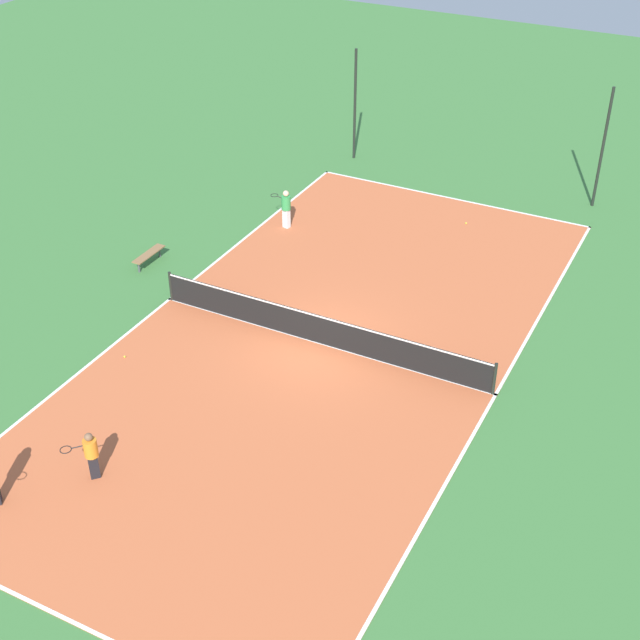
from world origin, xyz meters
TOP-DOWN VIEW (x-y plane):
  - ground_plane at (0.00, 0.00)m, footprint 80.00×80.00m
  - court_surface at (0.00, 0.00)m, footprint 11.71×24.02m
  - tennis_net at (0.00, 0.00)m, footprint 11.51×0.10m
  - bench at (-7.87, 1.68)m, footprint 0.36×1.56m
  - player_far_green at (-4.83, 6.51)m, footprint 0.98×0.52m
  - player_center_orange at (-2.44, -8.11)m, footprint 0.88×0.91m
  - tennis_ball_near_net at (-5.04, -3.48)m, footprint 0.07×0.07m
  - tennis_ball_midcourt at (1.37, 9.99)m, footprint 0.07×0.07m
  - tennis_ball_right_alley at (4.68, 0.92)m, footprint 0.07×0.07m
  - tennis_ball_far_baseline at (1.18, 0.32)m, footprint 0.07×0.07m
  - fence_post_back_left at (-5.44, 13.99)m, footprint 0.12×0.12m
  - fence_post_back_right at (5.44, 13.99)m, footprint 0.12×0.12m

SIDE VIEW (x-z plane):
  - ground_plane at x=0.00m, z-range 0.00..0.00m
  - court_surface at x=0.00m, z-range 0.00..0.02m
  - tennis_ball_near_net at x=-5.04m, z-range 0.02..0.09m
  - tennis_ball_midcourt at x=1.37m, z-range 0.02..0.09m
  - tennis_ball_right_alley at x=4.68m, z-range 0.02..0.09m
  - tennis_ball_far_baseline at x=1.18m, z-range 0.02..0.09m
  - bench at x=-7.87m, z-range 0.16..0.61m
  - tennis_net at x=0.00m, z-range 0.03..1.12m
  - player_center_orange at x=-2.44m, z-range 0.12..1.57m
  - player_far_green at x=-4.83m, z-range 0.13..1.69m
  - fence_post_back_left at x=-5.44m, z-range 0.00..5.00m
  - fence_post_back_right at x=5.44m, z-range 0.00..5.00m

